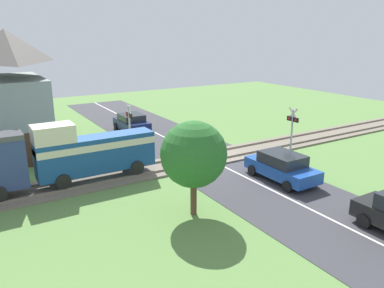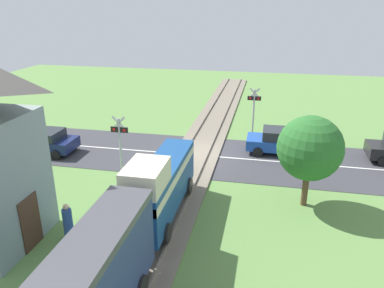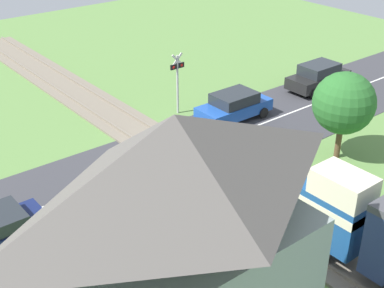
{
  "view_description": "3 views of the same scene",
  "coord_description": "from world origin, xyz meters",
  "px_view_note": "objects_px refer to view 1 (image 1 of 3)",
  "views": [
    {
      "loc": [
        -18.93,
        12.72,
        7.72
      ],
      "look_at": [
        0.0,
        1.22,
        1.2
      ],
      "focal_mm": 35.0,
      "sensor_mm": 36.0,
      "label": 1
    },
    {
      "loc": [
        -4.06,
        20.72,
        8.77
      ],
      "look_at": [
        0.0,
        1.22,
        1.2
      ],
      "focal_mm": 35.0,
      "sensor_mm": 36.0,
      "label": 2
    },
    {
      "loc": [
        13.35,
        17.95,
        12.48
      ],
      "look_at": [
        0.0,
        1.22,
        1.2
      ],
      "focal_mm": 50.0,
      "sensor_mm": 36.0,
      "label": 3
    }
  ],
  "objects_px": {
    "train": "(7,162)",
    "station_building": "(12,95)",
    "crossing_signal_west_approach": "(292,128)",
    "car_far_side": "(132,122)",
    "car_near_crossing": "(282,166)",
    "pedestrian_by_station": "(44,159)",
    "crossing_signal_east_approach": "(129,123)"
  },
  "relations": [
    {
      "from": "train",
      "to": "station_building",
      "type": "distance_m",
      "value": 7.99
    },
    {
      "from": "car_near_crossing",
      "to": "crossing_signal_west_approach",
      "type": "relative_size",
      "value": 1.21
    },
    {
      "from": "car_near_crossing",
      "to": "train",
      "type": "bearing_deg",
      "value": 68.66
    },
    {
      "from": "car_far_side",
      "to": "pedestrian_by_station",
      "type": "relative_size",
      "value": 2.45
    },
    {
      "from": "station_building",
      "to": "pedestrian_by_station",
      "type": "distance_m",
      "value": 5.48
    },
    {
      "from": "train",
      "to": "station_building",
      "type": "bearing_deg",
      "value": -9.96
    },
    {
      "from": "train",
      "to": "pedestrian_by_station",
      "type": "bearing_deg",
      "value": -32.91
    },
    {
      "from": "station_building",
      "to": "pedestrian_by_station",
      "type": "relative_size",
      "value": 5.32
    },
    {
      "from": "station_building",
      "to": "crossing_signal_west_approach",
      "type": "bearing_deg",
      "value": -127.17
    },
    {
      "from": "crossing_signal_east_approach",
      "to": "pedestrian_by_station",
      "type": "relative_size",
      "value": 2.3
    },
    {
      "from": "train",
      "to": "crossing_signal_west_approach",
      "type": "xyz_separation_m",
      "value": [
        -3.16,
        -15.52,
        0.34
      ]
    },
    {
      "from": "crossing_signal_west_approach",
      "to": "station_building",
      "type": "relative_size",
      "value": 0.43
    },
    {
      "from": "train",
      "to": "car_far_side",
      "type": "distance_m",
      "value": 13.68
    },
    {
      "from": "car_far_side",
      "to": "station_building",
      "type": "relative_size",
      "value": 0.46
    },
    {
      "from": "car_far_side",
      "to": "crossing_signal_west_approach",
      "type": "distance_m",
      "value": 13.58
    },
    {
      "from": "car_near_crossing",
      "to": "crossing_signal_east_approach",
      "type": "xyz_separation_m",
      "value": [
        8.22,
        5.45,
        1.41
      ]
    },
    {
      "from": "train",
      "to": "station_building",
      "type": "relative_size",
      "value": 1.8
    },
    {
      "from": "car_near_crossing",
      "to": "crossing_signal_west_approach",
      "type": "bearing_deg",
      "value": -53.55
    },
    {
      "from": "crossing_signal_west_approach",
      "to": "crossing_signal_east_approach",
      "type": "height_order",
      "value": "same"
    },
    {
      "from": "car_near_crossing",
      "to": "station_building",
      "type": "relative_size",
      "value": 0.52
    },
    {
      "from": "pedestrian_by_station",
      "to": "car_near_crossing",
      "type": "bearing_deg",
      "value": -127.53
    },
    {
      "from": "crossing_signal_west_approach",
      "to": "car_far_side",
      "type": "bearing_deg",
      "value": 23.81
    },
    {
      "from": "station_building",
      "to": "train",
      "type": "bearing_deg",
      "value": 170.04
    },
    {
      "from": "car_near_crossing",
      "to": "station_building",
      "type": "distance_m",
      "value": 17.46
    },
    {
      "from": "car_near_crossing",
      "to": "crossing_signal_west_approach",
      "type": "distance_m",
      "value": 3.49
    },
    {
      "from": "train",
      "to": "car_near_crossing",
      "type": "distance_m",
      "value": 13.94
    },
    {
      "from": "crossing_signal_east_approach",
      "to": "station_building",
      "type": "bearing_deg",
      "value": 54.27
    },
    {
      "from": "crossing_signal_west_approach",
      "to": "train",
      "type": "bearing_deg",
      "value": 78.49
    },
    {
      "from": "train",
      "to": "station_building",
      "type": "height_order",
      "value": "station_building"
    },
    {
      "from": "car_near_crossing",
      "to": "car_far_side",
      "type": "height_order",
      "value": "car_near_crossing"
    },
    {
      "from": "car_near_crossing",
      "to": "pedestrian_by_station",
      "type": "distance_m",
      "value": 13.66
    },
    {
      "from": "train",
      "to": "pedestrian_by_station",
      "type": "relative_size",
      "value": 9.57
    }
  ]
}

